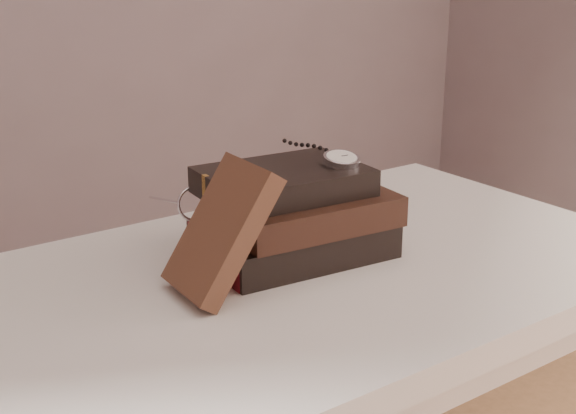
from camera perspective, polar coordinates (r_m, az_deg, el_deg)
table at (r=1.15m, az=1.62°, el=-8.43°), size 1.00×0.60×0.75m
book_stack at (r=1.12m, az=0.48°, el=-0.59°), size 0.28×0.21×0.13m
journal at (r=1.00m, az=-4.86°, el=-1.70°), size 0.13×0.12×0.17m
pocket_watch at (r=1.13m, az=3.75°, el=3.55°), size 0.06×0.16×0.02m
eyeglasses at (r=1.15m, az=-5.73°, el=0.51°), size 0.12×0.14×0.05m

